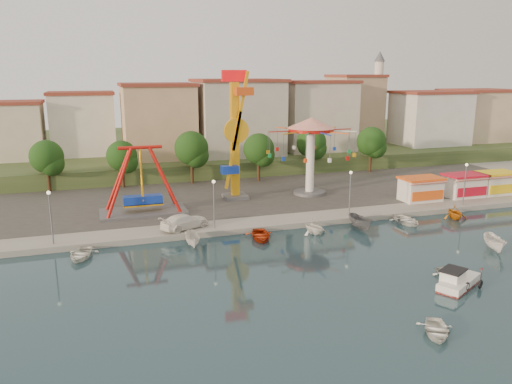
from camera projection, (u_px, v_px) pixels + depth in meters
name	position (u px, v px, depth m)	size (l,w,h in m)	color
ground	(338.00, 269.00, 43.59)	(200.00, 200.00, 0.00)	#15303A
quay_deck	(197.00, 156.00, 100.89)	(200.00, 100.00, 0.60)	#9E998E
asphalt_pad	(242.00, 189.00, 71.21)	(90.00, 28.00, 0.01)	#4C4944
hill_terrace	(192.00, 147.00, 105.24)	(200.00, 60.00, 3.00)	#384C26
pirate_ship_ride	(142.00, 182.00, 58.13)	(10.00, 5.00, 8.00)	#59595E
kamikaze_tower	(236.00, 138.00, 63.84)	(3.69, 3.10, 16.50)	#59595E
wave_swinger	(311.00, 139.00, 66.49)	(11.60, 11.60, 10.40)	#59595E
booth_left	(421.00, 189.00, 64.39)	(5.40, 3.78, 3.08)	white
booth_mid	(464.00, 185.00, 66.44)	(5.40, 3.78, 3.08)	white
booth_right	(496.00, 183.00, 67.99)	(5.40, 3.78, 3.08)	white
lamp_post_0	(51.00, 219.00, 47.71)	(0.14, 0.14, 5.00)	#59595E
lamp_post_1	(214.00, 206.00, 52.50)	(0.14, 0.14, 5.00)	#59595E
lamp_post_2	(350.00, 195.00, 57.30)	(0.14, 0.14, 5.00)	#59595E
lamp_post_3	(465.00, 185.00, 62.10)	(0.14, 0.14, 5.00)	#59595E
tree_0	(47.00, 157.00, 68.74)	(4.60, 4.60, 7.19)	#382314
tree_1	(122.00, 156.00, 71.12)	(4.35, 4.35, 6.80)	#382314
tree_2	(191.00, 148.00, 73.55)	(5.02, 5.02, 7.85)	#382314
tree_3	(259.00, 149.00, 75.30)	(4.68, 4.68, 7.32)	#382314
tree_4	(311.00, 142.00, 81.02)	(4.86, 4.86, 7.60)	#382314
tree_5	(371.00, 142.00, 82.35)	(4.83, 4.83, 7.54)	#382314
building_1	(83.00, 131.00, 83.05)	(12.33, 9.01, 8.63)	silver
building_2	(161.00, 121.00, 87.22)	(11.95, 9.28, 11.23)	tan
building_3	(242.00, 126.00, 88.67)	(12.59, 10.50, 9.20)	beige
building_4	(304.00, 122.00, 95.85)	(10.75, 9.23, 9.24)	beige
building_5	(370.00, 116.00, 97.87)	(12.77, 10.96, 11.21)	tan
building_6	(426.00, 112.00, 99.83)	(8.23, 8.98, 12.36)	silver
building_7	(458.00, 117.00, 108.37)	(11.59, 10.93, 8.76)	beige
minaret	(378.00, 94.00, 101.44)	(2.80, 2.80, 18.00)	silver
cabin_motorboat	(458.00, 282.00, 39.89)	(4.99, 3.86, 1.66)	white
rowboat_a	(453.00, 275.00, 41.52)	(2.32, 3.25, 0.67)	silver
rowboat_b	(436.00, 330.00, 32.58)	(2.35, 3.29, 0.68)	white
skiff	(495.00, 243.00, 48.06)	(1.42, 3.78, 1.46)	white
van	(185.00, 221.00, 52.93)	(2.18, 5.36, 1.55)	white
moored_boat_0	(80.00, 254.00, 46.13)	(2.70, 3.78, 0.78)	white
moored_boat_2	(193.00, 240.00, 49.21)	(1.33, 3.54, 1.37)	silver
moored_boat_3	(261.00, 235.00, 51.40)	(2.90, 4.05, 0.84)	#B9300E
moored_boat_4	(314.00, 226.00, 53.11)	(2.64, 3.06, 1.61)	white
moored_boat_5	(360.00, 222.00, 54.79)	(1.47, 3.91, 1.51)	#5B5C60
moored_boat_6	(407.00, 220.00, 56.66)	(2.90, 4.06, 0.84)	white
moored_boat_7	(455.00, 212.00, 58.52)	(2.67, 3.10, 1.63)	orange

